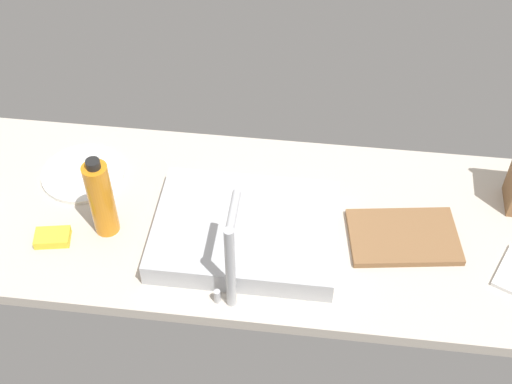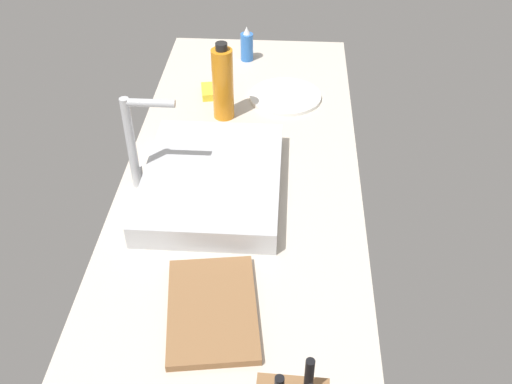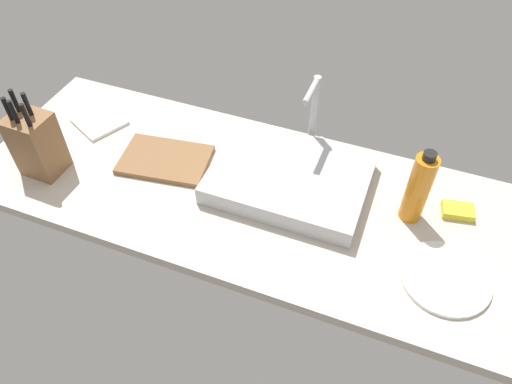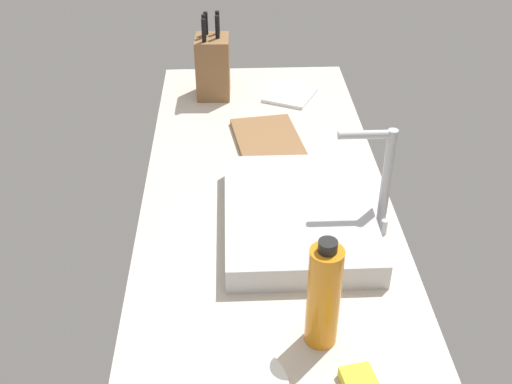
# 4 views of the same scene
# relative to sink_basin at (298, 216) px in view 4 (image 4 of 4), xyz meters

# --- Properties ---
(countertop_slab) EXTENTS (1.91, 0.65, 0.04)m
(countertop_slab) POSITION_rel_sink_basin_xyz_m (-0.02, -0.07, -0.05)
(countertop_slab) COLOR beige
(countertop_slab) RESTS_ON ground
(sink_basin) EXTENTS (0.47, 0.36, 0.06)m
(sink_basin) POSITION_rel_sink_basin_xyz_m (0.00, 0.00, 0.00)
(sink_basin) COLOR #B7BABF
(sink_basin) RESTS_ON countertop_slab
(faucet) EXTENTS (0.05, 0.14, 0.27)m
(faucet) POSITION_rel_sink_basin_xyz_m (0.01, 0.19, 0.13)
(faucet) COLOR #B7BABF
(faucet) RESTS_ON countertop_slab
(knife_block) EXTENTS (0.12, 0.11, 0.28)m
(knife_block) POSITION_rel_sink_basin_xyz_m (-0.75, -0.21, 0.08)
(knife_block) COLOR brown
(knife_block) RESTS_ON countertop_slab
(cutting_board) EXTENTS (0.31, 0.23, 0.02)m
(cutting_board) POSITION_rel_sink_basin_xyz_m (-0.41, -0.05, -0.02)
(cutting_board) COLOR brown
(cutting_board) RESTS_ON countertop_slab
(water_bottle) EXTENTS (0.06, 0.06, 0.25)m
(water_bottle) POSITION_rel_sink_basin_xyz_m (0.37, 0.01, 0.09)
(water_bottle) COLOR orange
(water_bottle) RESTS_ON countertop_slab
(dish_towel) EXTENTS (0.21, 0.20, 0.01)m
(dish_towel) POSITION_rel_sink_basin_xyz_m (-0.73, 0.05, -0.03)
(dish_towel) COLOR white
(dish_towel) RESTS_ON countertop_slab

